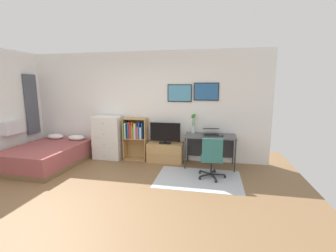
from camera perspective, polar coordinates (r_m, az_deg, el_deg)
name	(u,v)px	position (r m, az deg, el deg)	size (l,w,h in m)	color
ground_plane	(102,201)	(4.12, -15.87, -17.44)	(7.20, 7.20, 0.00)	brown
wall_back_with_posters	(145,106)	(5.94, -5.64, 4.93)	(6.12, 0.09, 2.70)	white
area_rug	(198,179)	(4.85, 7.48, -12.72)	(1.70, 1.20, 0.01)	#B2B7BC
bed	(48,155)	(6.24, -27.43, -6.33)	(1.47, 1.95, 0.60)	brown
dresser	(108,138)	(6.14, -14.57, -2.77)	(0.71, 0.46, 1.10)	white
bookshelf	(135,135)	(5.91, -8.16, -2.13)	(0.59, 0.30, 1.06)	tan
tv_stand	(165,152)	(5.75, -0.66, -6.53)	(0.86, 0.41, 0.47)	tan
television	(165,133)	(5.61, -0.72, -1.80)	(0.74, 0.16, 0.51)	black
desk	(210,140)	(5.51, 10.34, -3.44)	(1.15, 0.62, 0.74)	#4C4C4F
office_chair	(212,157)	(4.74, 10.73, -7.54)	(0.56, 0.58, 0.86)	#232326
laptop	(211,132)	(5.45, 10.57, -1.49)	(0.42, 0.45, 0.16)	#333338
computer_mouse	(222,136)	(5.34, 13.21, -2.36)	(0.06, 0.10, 0.03)	#262628
bamboo_vase	(193,124)	(5.60, 6.22, 0.61)	(0.11, 0.10, 0.46)	silver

